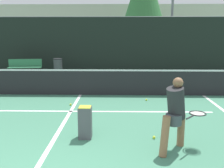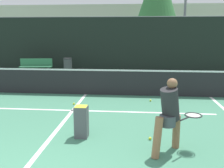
{
  "view_description": "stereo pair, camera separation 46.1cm",
  "coord_description": "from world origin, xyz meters",
  "px_view_note": "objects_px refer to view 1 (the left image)",
  "views": [
    {
      "loc": [
        1.38,
        -3.13,
        2.29
      ],
      "look_at": [
        1.23,
        3.56,
        0.95
      ],
      "focal_mm": 42.0,
      "sensor_mm": 36.0,
      "label": 1
    },
    {
      "loc": [
        1.84,
        -3.1,
        2.29
      ],
      "look_at": [
        1.23,
        3.56,
        0.95
      ],
      "focal_mm": 42.0,
      "sensor_mm": 36.0,
      "label": 2
    }
  ],
  "objects_px": {
    "trash_bin": "(58,67)",
    "courtside_bench": "(25,67)",
    "player_practicing": "(175,112)",
    "parked_car": "(159,58)",
    "ball_hopper": "(85,122)"
  },
  "relations": [
    {
      "from": "trash_bin",
      "to": "courtside_bench",
      "type": "bearing_deg",
      "value": -178.5
    },
    {
      "from": "player_practicing",
      "to": "parked_car",
      "type": "distance_m",
      "value": 12.49
    },
    {
      "from": "courtside_bench",
      "to": "parked_car",
      "type": "distance_m",
      "value": 8.43
    },
    {
      "from": "ball_hopper",
      "to": "parked_car",
      "type": "height_order",
      "value": "parked_car"
    },
    {
      "from": "ball_hopper",
      "to": "trash_bin",
      "type": "bearing_deg",
      "value": 106.59
    },
    {
      "from": "ball_hopper",
      "to": "parked_car",
      "type": "xyz_separation_m",
      "value": [
        3.41,
        11.83,
        0.22
      ]
    },
    {
      "from": "courtside_bench",
      "to": "trash_bin",
      "type": "height_order",
      "value": "trash_bin"
    },
    {
      "from": "ball_hopper",
      "to": "courtside_bench",
      "type": "bearing_deg",
      "value": 117.07
    },
    {
      "from": "player_practicing",
      "to": "parked_car",
      "type": "bearing_deg",
      "value": 34.19
    },
    {
      "from": "courtside_bench",
      "to": "player_practicing",
      "type": "bearing_deg",
      "value": -62.62
    },
    {
      "from": "player_practicing",
      "to": "ball_hopper",
      "type": "bearing_deg",
      "value": 114.43
    },
    {
      "from": "courtside_bench",
      "to": "ball_hopper",
      "type": "bearing_deg",
      "value": -69.98
    },
    {
      "from": "courtside_bench",
      "to": "parked_car",
      "type": "xyz_separation_m",
      "value": [
        7.61,
        3.62,
        0.12
      ]
    },
    {
      "from": "courtside_bench",
      "to": "trash_bin",
      "type": "distance_m",
      "value": 1.74
    },
    {
      "from": "player_practicing",
      "to": "courtside_bench",
      "type": "distance_m",
      "value": 10.63
    }
  ]
}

